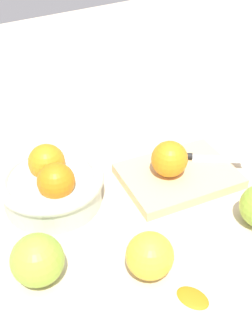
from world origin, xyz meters
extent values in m
plane|color=beige|center=(0.00, 0.00, 0.00)|extent=(2.40, 2.40, 0.00)
cylinder|color=beige|center=(-0.16, 0.13, 0.03)|extent=(0.19, 0.19, 0.06)
torus|color=beige|center=(-0.16, 0.13, 0.06)|extent=(0.20, 0.20, 0.02)
sphere|color=orange|center=(-0.17, 0.10, 0.07)|extent=(0.07, 0.07, 0.07)
sphere|color=orange|center=(-0.16, 0.16, 0.07)|extent=(0.07, 0.07, 0.07)
cube|color=#DBB77F|center=(0.08, 0.05, 0.01)|extent=(0.25, 0.19, 0.02)
sphere|color=orange|center=(0.06, 0.06, 0.06)|extent=(0.07, 0.07, 0.07)
cube|color=silver|center=(0.17, 0.04, 0.02)|extent=(0.10, 0.08, 0.00)
cylinder|color=black|center=(0.11, 0.09, 0.03)|extent=(0.04, 0.04, 0.01)
sphere|color=#8EB738|center=(-0.26, -0.02, 0.04)|extent=(0.08, 0.08, 0.08)
sphere|color=gold|center=(-0.11, -0.10, 0.04)|extent=(0.08, 0.08, 0.08)
ellipsoid|color=orange|center=(-0.08, -0.18, 0.00)|extent=(0.05, 0.06, 0.01)
camera|label=1|loc=(-0.36, -0.43, 0.53)|focal=43.00mm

